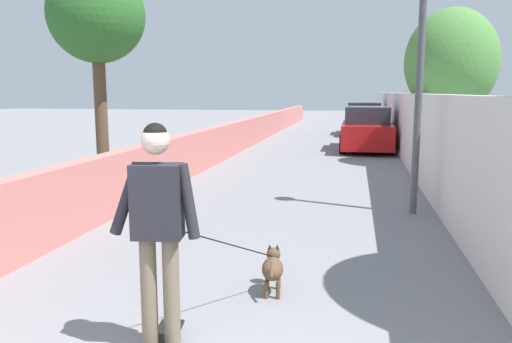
{
  "coord_description": "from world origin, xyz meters",
  "views": [
    {
      "loc": [
        -1.72,
        -1.2,
        2.06
      ],
      "look_at": [
        4.82,
        0.08,
        1.0
      ],
      "focal_mm": 35.25,
      "sensor_mm": 36.0,
      "label": 1
    }
  ],
  "objects": [
    {
      "name": "wall_left",
      "position": [
        12.0,
        2.78,
        0.52
      ],
      "size": [
        48.0,
        0.3,
        1.04
      ],
      "primitive_type": "cube",
      "color": "#CC726B",
      "rests_on": "ground"
    },
    {
      "name": "car_far",
      "position": [
        23.18,
        -1.63,
        0.71
      ],
      "size": [
        4.05,
        1.8,
        1.54
      ],
      "color": "navy",
      "rests_on": "ground"
    },
    {
      "name": "dog",
      "position": [
        3.17,
        -0.42,
        0.27
      ],
      "size": [
        1.65,
        0.82,
        1.06
      ],
      "color": "brown",
      "rests_on": "ground"
    },
    {
      "name": "tree_right_near",
      "position": [
        13.0,
        -3.73,
        2.84
      ],
      "size": [
        2.48,
        2.48,
        4.31
      ],
      "color": "#473523",
      "rests_on": "ground"
    },
    {
      "name": "fence_right",
      "position": [
        12.0,
        -2.78,
        1.01
      ],
      "size": [
        48.0,
        0.3,
        2.01
      ],
      "primitive_type": "cube",
      "color": "silver",
      "rests_on": "ground"
    },
    {
      "name": "tree_left_mid",
      "position": [
        7.5,
        3.73,
        3.47
      ],
      "size": [
        1.85,
        1.85,
        4.45
      ],
      "color": "brown",
      "rests_on": "ground"
    },
    {
      "name": "skateboard",
      "position": [
        1.82,
        0.26,
        0.07
      ],
      "size": [
        0.82,
        0.3,
        0.08
      ],
      "color": "black",
      "rests_on": "ground"
    },
    {
      "name": "car_near",
      "position": [
        16.54,
        -1.63,
        0.72
      ],
      "size": [
        4.18,
        1.8,
        1.54
      ],
      "color": "#B71414",
      "rests_on": "ground"
    },
    {
      "name": "person_skateboarder",
      "position": [
        1.82,
        0.26,
        1.11
      ],
      "size": [
        0.27,
        0.72,
        1.75
      ],
      "color": "#726651",
      "rests_on": "skateboard"
    },
    {
      "name": "lamp_post",
      "position": [
        7.03,
        -2.23,
        3.05
      ],
      "size": [
        0.36,
        0.36,
        4.49
      ],
      "color": "#4C4C51",
      "rests_on": "ground"
    },
    {
      "name": "ground_plane",
      "position": [
        14.0,
        0.0,
        0.0
      ],
      "size": [
        80.0,
        80.0,
        0.0
      ],
      "primitive_type": "plane",
      "color": "gray"
    }
  ]
}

